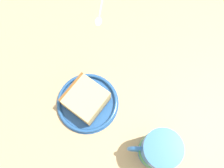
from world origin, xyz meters
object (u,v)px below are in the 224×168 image
object	(u,v)px
small_plate	(88,103)
cake_slice	(86,99)
tea_mug	(158,150)
teaspoon	(99,13)

from	to	relation	value
small_plate	cake_slice	distance (cm)	2.38
small_plate	cake_slice	xyz separation A→B (cm)	(-0.09, 0.25, 2.36)
tea_mug	cake_slice	bearing A→B (deg)	111.14
small_plate	tea_mug	distance (cm)	19.78
cake_slice	tea_mug	bearing A→B (deg)	-68.86
small_plate	cake_slice	world-z (taller)	cake_slice
tea_mug	small_plate	bearing A→B (deg)	111.15
small_plate	cake_slice	size ratio (longest dim) A/B	1.38
cake_slice	teaspoon	xyz separation A→B (cm)	(16.02, 20.19, -2.77)
teaspoon	small_plate	bearing A→B (deg)	-127.93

